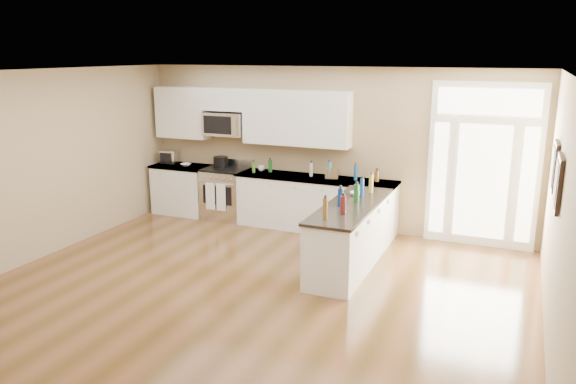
{
  "coord_description": "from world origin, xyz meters",
  "views": [
    {
      "loc": [
        3.08,
        -5.18,
        3.04
      ],
      "look_at": [
        0.05,
        2.0,
        1.09
      ],
      "focal_mm": 35.0,
      "sensor_mm": 36.0,
      "label": 1
    }
  ],
  "objects": [
    {
      "name": "upper_cabinet_right",
      "position": [
        -0.57,
        3.83,
        1.93
      ],
      "size": [
        1.94,
        0.33,
        0.95
      ],
      "primitive_type": "cube",
      "color": "white",
      "rests_on": "room_shell"
    },
    {
      "name": "cardboard_box",
      "position": [
        0.13,
        3.74,
        1.03
      ],
      "size": [
        0.24,
        0.2,
        0.17
      ],
      "primitive_type": "cube",
      "rotation": [
        0.0,
        0.0,
        0.24
      ],
      "color": "brown",
      "rests_on": "back_cabinet_right"
    },
    {
      "name": "bowl_peninsula",
      "position": [
        0.84,
        2.75,
        0.97
      ],
      "size": [
        0.21,
        0.21,
        0.05
      ],
      "primitive_type": "imported",
      "rotation": [
        0.0,
        0.0,
        0.35
      ],
      "color": "white",
      "rests_on": "peninsula_cabinet"
    },
    {
      "name": "peninsula_cabinet",
      "position": [
        0.93,
        2.24,
        0.43
      ],
      "size": [
        0.69,
        2.32,
        0.94
      ],
      "color": "white",
      "rests_on": "ground"
    },
    {
      "name": "microwave",
      "position": [
        -1.95,
        3.8,
        1.76
      ],
      "size": [
        0.78,
        0.41,
        0.42
      ],
      "color": "silver",
      "rests_on": "room_shell"
    },
    {
      "name": "upper_cabinet_left",
      "position": [
        -2.88,
        3.83,
        1.93
      ],
      "size": [
        1.04,
        0.33,
        0.95
      ],
      "primitive_type": "cube",
      "color": "white",
      "rests_on": "room_shell"
    },
    {
      "name": "bowl_left",
      "position": [
        -2.75,
        3.66,
        0.96
      ],
      "size": [
        0.23,
        0.23,
        0.05
      ],
      "primitive_type": "imported",
      "rotation": [
        0.0,
        0.0,
        -0.33
      ],
      "color": "white",
      "rests_on": "back_cabinet_left"
    },
    {
      "name": "toaster_oven",
      "position": [
        -3.19,
        3.77,
        1.07
      ],
      "size": [
        0.33,
        0.28,
        0.25
      ],
      "primitive_type": "cube",
      "rotation": [
        0.0,
        0.0,
        0.16
      ],
      "color": "silver",
      "rests_on": "back_cabinet_left"
    },
    {
      "name": "kitchen_range",
      "position": [
        -1.92,
        3.69,
        0.48
      ],
      "size": [
        0.78,
        0.69,
        1.08
      ],
      "color": "silver",
      "rests_on": "ground"
    },
    {
      "name": "upper_cabinet_short",
      "position": [
        -1.95,
        3.83,
        2.2
      ],
      "size": [
        0.82,
        0.33,
        0.4
      ],
      "primitive_type": "cube",
      "color": "white",
      "rests_on": "room_shell"
    },
    {
      "name": "room_shell",
      "position": [
        0.0,
        0.0,
        1.71
      ],
      "size": [
        8.0,
        8.0,
        8.0
      ],
      "color": "tan",
      "rests_on": "ground"
    },
    {
      "name": "back_cabinet_left",
      "position": [
        -2.87,
        3.69,
        0.44
      ],
      "size": [
        1.1,
        0.66,
        0.94
      ],
      "color": "white",
      "rests_on": "ground"
    },
    {
      "name": "counter_bottles",
      "position": [
        0.5,
        2.84,
        1.07
      ],
      "size": [
        2.37,
        2.46,
        0.29
      ],
      "color": "#19591E",
      "rests_on": "back_cabinet_right"
    },
    {
      "name": "wall_art_near",
      "position": [
        3.47,
        2.2,
        1.7
      ],
      "size": [
        0.05,
        0.58,
        0.58
      ],
      "color": "black",
      "rests_on": "room_shell"
    },
    {
      "name": "cup_counter",
      "position": [
        -1.25,
        3.81,
        0.99
      ],
      "size": [
        0.14,
        0.14,
        0.09
      ],
      "primitive_type": "imported",
      "rotation": [
        0.0,
        0.0,
        0.23
      ],
      "color": "white",
      "rests_on": "back_cabinet_right"
    },
    {
      "name": "wall_art_far",
      "position": [
        3.47,
        1.2,
        1.7
      ],
      "size": [
        0.05,
        0.58,
        0.58
      ],
      "color": "black",
      "rests_on": "room_shell"
    },
    {
      "name": "ground",
      "position": [
        0.0,
        0.0,
        0.0
      ],
      "size": [
        8.0,
        8.0,
        0.0
      ],
      "primitive_type": "plane",
      "color": "#543917"
    },
    {
      "name": "back_cabinet_right",
      "position": [
        -0.16,
        3.69,
        0.44
      ],
      "size": [
        2.85,
        0.66,
        0.94
      ],
      "color": "white",
      "rests_on": "ground"
    },
    {
      "name": "entry_door",
      "position": [
        2.55,
        3.95,
        1.3
      ],
      "size": [
        1.7,
        0.1,
        2.6
      ],
      "color": "white",
      "rests_on": "ground"
    },
    {
      "name": "stockpot",
      "position": [
        -2.07,
        3.8,
        1.05
      ],
      "size": [
        0.34,
        0.34,
        0.21
      ],
      "primitive_type": "cylinder",
      "rotation": [
        0.0,
        0.0,
        0.34
      ],
      "color": "black",
      "rests_on": "kitchen_range"
    }
  ]
}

